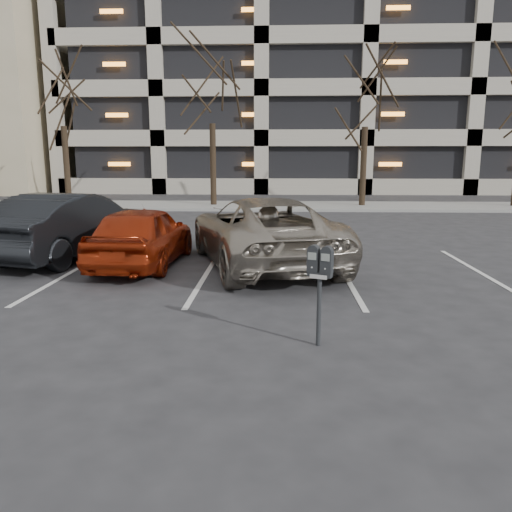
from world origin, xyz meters
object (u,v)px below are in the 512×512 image
object	(u,v)px
suv_silver	(262,231)
tree_a	(60,75)
car_red	(143,235)
car_dark	(71,225)
parking_meter	(320,271)
tree_b	(212,70)
tree_c	(367,75)

from	to	relation	value
suv_silver	tree_a	bearing A→B (deg)	-69.74
car_red	car_dark	bearing A→B (deg)	-20.80
parking_meter	car_red	size ratio (longest dim) A/B	0.32
tree_a	suv_silver	size ratio (longest dim) A/B	1.43
tree_b	car_dark	xyz separation A→B (m)	(-1.79, -12.26, -5.43)
tree_b	tree_c	xyz separation A→B (m)	(7.00, 0.00, -0.26)
car_dark	tree_a	bearing A→B (deg)	-52.69
tree_c	car_dark	xyz separation A→B (m)	(-8.79, -12.26, -5.16)
suv_silver	parking_meter	bearing A→B (deg)	83.35
parking_meter	tree_b	bearing A→B (deg)	126.30
tree_a	parking_meter	xyz separation A→B (m)	(10.56, -17.68, -5.07)
tree_a	parking_meter	bearing A→B (deg)	-59.15
tree_a	tree_b	distance (m)	7.00
parking_meter	car_dark	size ratio (longest dim) A/B	0.27
parking_meter	car_red	world-z (taller)	car_red
suv_silver	car_dark	bearing A→B (deg)	-24.80
car_red	car_dark	size ratio (longest dim) A/B	0.84
tree_a	parking_meter	world-z (taller)	tree_a
tree_b	tree_c	distance (m)	7.01
tree_b	suv_silver	size ratio (longest dim) A/B	1.47
tree_b	parking_meter	bearing A→B (deg)	-78.62
tree_a	tree_b	world-z (taller)	tree_b
parking_meter	car_dark	bearing A→B (deg)	159.55
parking_meter	tree_a	bearing A→B (deg)	145.77
car_red	car_dark	distance (m)	2.07
parking_meter	suv_silver	distance (m)	4.86
suv_silver	tree_b	bearing A→B (deg)	-94.85
tree_c	car_red	world-z (taller)	tree_c
car_dark	car_red	bearing A→B (deg)	171.27
tree_c	car_red	size ratio (longest dim) A/B	2.11
tree_b	car_red	xyz separation A→B (m)	(0.11, -13.07, -5.53)
tree_c	suv_silver	distance (m)	14.55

